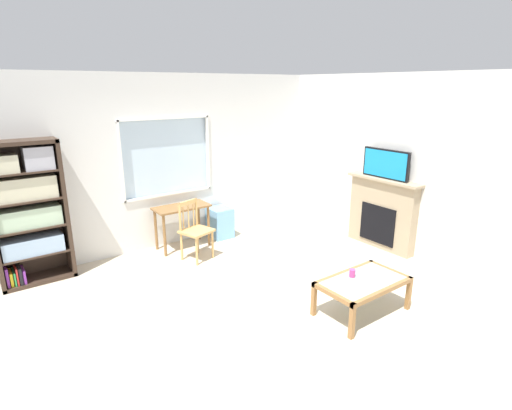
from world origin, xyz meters
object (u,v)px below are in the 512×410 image
(bookshelf, at_px, (28,209))
(plastic_drawer_unit, at_px, (220,223))
(coffee_table, at_px, (363,284))
(wooden_chair, at_px, (195,230))
(fireplace, at_px, (382,213))
(sippy_cup, at_px, (352,273))
(tv, at_px, (386,164))
(desk_under_window, at_px, (182,214))

(bookshelf, xyz_separation_m, plastic_drawer_unit, (2.86, -0.06, -0.75))
(plastic_drawer_unit, distance_m, coffee_table, 3.08)
(wooden_chair, bearing_deg, fireplace, -27.09)
(sippy_cup, bearing_deg, wooden_chair, 108.35)
(wooden_chair, relative_size, plastic_drawer_unit, 1.72)
(bookshelf, distance_m, plastic_drawer_unit, 2.95)
(plastic_drawer_unit, xyz_separation_m, coffee_table, (0.05, -3.08, 0.09))
(wooden_chair, relative_size, sippy_cup, 10.00)
(tv, distance_m, coffee_table, 2.38)
(plastic_drawer_unit, relative_size, coffee_table, 0.50)
(coffee_table, bearing_deg, tv, 32.35)
(fireplace, height_order, coffee_table, fireplace)
(wooden_chair, height_order, coffee_table, wooden_chair)
(wooden_chair, bearing_deg, desk_under_window, 84.88)
(bookshelf, xyz_separation_m, coffee_table, (2.90, -3.13, -0.65))
(bookshelf, xyz_separation_m, fireplace, (4.74, -1.98, -0.43))
(bookshelf, relative_size, desk_under_window, 2.17)
(desk_under_window, bearing_deg, bookshelf, 177.11)
(desk_under_window, xyz_separation_m, fireplace, (2.62, -1.88, 0.00))
(bookshelf, distance_m, wooden_chair, 2.23)
(fireplace, xyz_separation_m, sippy_cup, (-1.87, -1.02, -0.12))
(desk_under_window, bearing_deg, sippy_cup, -75.61)
(fireplace, bearing_deg, tv, -180.00)
(desk_under_window, bearing_deg, coffee_table, -75.51)
(bookshelf, bearing_deg, tv, -22.80)
(coffee_table, xyz_separation_m, sippy_cup, (-0.04, 0.13, 0.10))
(coffee_table, bearing_deg, bookshelf, 132.81)
(tv, bearing_deg, wooden_chair, 152.75)
(plastic_drawer_unit, distance_m, fireplace, 2.71)
(desk_under_window, relative_size, plastic_drawer_unit, 1.67)
(plastic_drawer_unit, relative_size, fireplace, 0.41)
(desk_under_window, height_order, coffee_table, desk_under_window)
(fireplace, distance_m, sippy_cup, 2.14)
(bookshelf, xyz_separation_m, wooden_chair, (2.08, -0.62, -0.55))
(plastic_drawer_unit, height_order, sippy_cup, plastic_drawer_unit)
(fireplace, relative_size, coffee_table, 1.22)
(desk_under_window, bearing_deg, wooden_chair, -95.12)
(tv, xyz_separation_m, sippy_cup, (-1.86, -1.02, -0.92))
(bookshelf, distance_m, sippy_cup, 4.19)
(fireplace, bearing_deg, wooden_chair, 152.91)
(tv, height_order, coffee_table, tv)
(tv, bearing_deg, coffee_table, -147.65)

